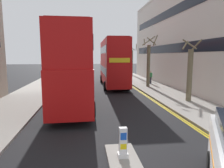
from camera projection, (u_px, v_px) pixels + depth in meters
name	position (u px, v px, depth m)	size (l,w,h in m)	color
sidewalk_right	(166.00, 93.00, 19.70)	(4.00, 80.00, 0.14)	gray
sidewalk_left	(28.00, 97.00, 18.03)	(4.00, 80.00, 0.14)	gray
kerb_line_outer	(152.00, 99.00, 17.48)	(0.10, 56.00, 0.01)	yellow
kerb_line_inner	(150.00, 99.00, 17.46)	(0.10, 56.00, 0.01)	yellow
traffic_island	(123.00, 158.00, 7.26)	(1.10, 2.20, 0.10)	gray
keep_left_bollard	(123.00, 144.00, 7.18)	(0.36, 0.28, 1.11)	silver
double_decker_bus_away	(73.00, 65.00, 14.90)	(2.87, 10.83, 5.64)	#B20F0F
double_decker_bus_oncoming	(113.00, 61.00, 24.51)	(2.95, 10.85, 5.64)	#B20F0F
pedestrian_far	(151.00, 77.00, 25.78)	(0.34, 0.22, 1.62)	#2D2D38
street_tree_near	(132.00, 62.00, 37.08)	(2.03, 1.76, 5.66)	#6B6047
street_tree_mid	(190.00, 73.00, 15.82)	(1.45, 1.52, 4.85)	#6B6047
street_tree_far	(149.00, 63.00, 23.31)	(1.63, 1.77, 5.87)	#6B6047
townhouse_terrace_right	(204.00, 37.00, 25.05)	(10.08, 28.00, 11.98)	silver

